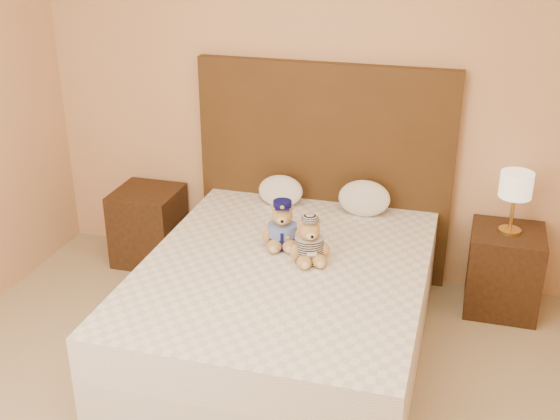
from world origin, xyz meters
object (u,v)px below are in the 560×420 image
object	(u,v)px
bed	(284,306)
nightstand_left	(149,226)
lamp	(516,188)
pillow_left	(281,189)
nightstand_right	(504,270)
teddy_police	(282,224)
teddy_prisoner	(309,240)
pillow_right	(364,197)

from	to	relation	value
bed	nightstand_left	bearing A→B (deg)	147.38
lamp	pillow_left	world-z (taller)	lamp
nightstand_left	nightstand_right	world-z (taller)	same
bed	pillow_left	size ratio (longest dim) A/B	6.47
bed	nightstand_right	size ratio (longest dim) A/B	3.64
nightstand_right	bed	bearing A→B (deg)	-147.38
nightstand_left	nightstand_right	distance (m)	2.50
teddy_police	nightstand_right	bearing A→B (deg)	9.66
bed	teddy_prisoner	xyz separation A→B (m)	(0.13, 0.08, 0.41)
lamp	teddy_prisoner	bearing A→B (deg)	-147.17
bed	teddy_police	world-z (taller)	teddy_police
teddy_police	teddy_prisoner	xyz separation A→B (m)	(0.20, -0.14, -0.01)
teddy_police	pillow_left	bearing A→B (deg)	92.68
teddy_police	pillow_left	distance (m)	0.64
teddy_police	teddy_prisoner	distance (m)	0.25
nightstand_right	teddy_prisoner	distance (m)	1.40
nightstand_right	pillow_right	size ratio (longest dim) A/B	1.60
nightstand_right	nightstand_left	bearing A→B (deg)	180.00
nightstand_left	nightstand_right	xyz separation A→B (m)	(2.50, 0.00, 0.00)
pillow_left	pillow_right	size ratio (longest dim) A/B	0.90
bed	teddy_prisoner	size ratio (longest dim) A/B	7.33
lamp	teddy_police	bearing A→B (deg)	-156.28
teddy_prisoner	pillow_right	bearing A→B (deg)	51.15
bed	lamp	world-z (taller)	lamp
pillow_right	nightstand_left	bearing A→B (deg)	-178.90
nightstand_left	teddy_police	world-z (taller)	teddy_police
pillow_left	lamp	bearing A→B (deg)	-1.14
bed	pillow_left	bearing A→B (deg)	107.03
bed	pillow_right	size ratio (longest dim) A/B	5.82
bed	nightstand_left	xyz separation A→B (m)	(-1.25, 0.80, -0.00)
nightstand_right	teddy_prisoner	bearing A→B (deg)	-147.17
bed	lamp	xyz separation A→B (m)	(1.25, 0.80, 0.57)
teddy_police	pillow_right	xyz separation A→B (m)	(0.39, 0.61, -0.03)
bed	nightstand_left	world-z (taller)	same
nightstand_left	teddy_prisoner	size ratio (longest dim) A/B	2.02
teddy_prisoner	nightstand_left	bearing A→B (deg)	127.62
teddy_prisoner	pillow_left	distance (m)	0.85
nightstand_right	pillow_left	xyz separation A→B (m)	(-1.50, 0.03, 0.38)
bed	teddy_prisoner	distance (m)	0.44
lamp	pillow_right	size ratio (longest dim) A/B	1.16
nightstand_left	lamp	distance (m)	2.56
lamp	teddy_prisoner	size ratio (longest dim) A/B	1.47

